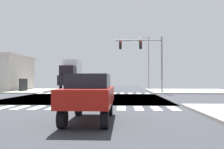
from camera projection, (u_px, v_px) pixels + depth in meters
The scene contains 10 objects.
ground at pixel (86, 98), 20.95m from camera, with size 90.00×90.00×0.05m.
sidewalk_corner_ne at pixel (192, 91), 32.33m from camera, with size 12.00×12.00×0.14m.
sidewalk_corner_nw at pixel (10, 91), 33.55m from camera, with size 12.00×12.00×0.14m.
crosswalk_near at pixel (62, 108), 13.68m from camera, with size 13.50×2.00×0.01m.
crosswalk_far at pixel (93, 93), 28.26m from camera, with size 13.50×2.00×0.01m.
traffic_signal_mast at pixel (144, 52), 28.06m from camera, with size 5.79×0.55×6.84m.
street_lamp at pixel (147, 58), 39.73m from camera, with size 1.78×0.32×9.00m.
box_truck_nearside_1 at pixel (71, 74), 37.39m from camera, with size 2.40×7.20×4.85m.
sedan_queued_2 at pixel (90, 93), 9.31m from camera, with size 1.80×4.30×1.88m.
pickup_leading_1 at pixel (95, 82), 44.61m from camera, with size 2.00×5.10×2.35m.
Camera 1 is at (3.33, -20.86, 1.66)m, focal length 37.22 mm.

